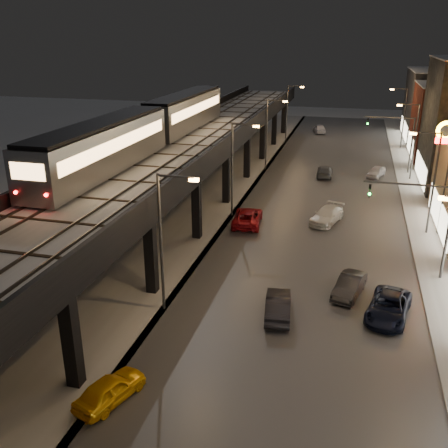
# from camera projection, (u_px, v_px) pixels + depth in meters

# --- Properties ---
(road_surface) EXTENTS (17.00, 120.00, 0.06)m
(road_surface) POSITION_uv_depth(u_px,v_px,m) (321.00, 210.00, 49.92)
(road_surface) COLOR #46474D
(road_surface) RESTS_ON ground
(sidewalk_right) EXTENTS (4.00, 120.00, 0.14)m
(sidewalk_right) POSITION_uv_depth(u_px,v_px,m) (427.00, 218.00, 47.52)
(sidewalk_right) COLOR #9FA1A8
(sidewalk_right) RESTS_ON ground
(under_viaduct_pavement) EXTENTS (11.00, 120.00, 0.06)m
(under_viaduct_pavement) POSITION_uv_depth(u_px,v_px,m) (193.00, 199.00, 53.15)
(under_viaduct_pavement) COLOR #9FA1A8
(under_viaduct_pavement) RESTS_ON ground
(elevated_viaduct) EXTENTS (9.00, 100.00, 6.30)m
(elevated_viaduct) POSITION_uv_depth(u_px,v_px,m) (181.00, 154.00, 48.30)
(elevated_viaduct) COLOR black
(elevated_viaduct) RESTS_ON ground
(viaduct_trackbed) EXTENTS (8.40, 100.00, 0.32)m
(viaduct_trackbed) POSITION_uv_depth(u_px,v_px,m) (181.00, 146.00, 48.14)
(viaduct_trackbed) COLOR #B2B7C1
(viaduct_trackbed) RESTS_ON elevated_viaduct
(viaduct_parapet_streetside) EXTENTS (0.30, 100.00, 1.10)m
(viaduct_parapet_streetside) POSITION_uv_depth(u_px,v_px,m) (225.00, 144.00, 46.96)
(viaduct_parapet_streetside) COLOR black
(viaduct_parapet_streetside) RESTS_ON elevated_viaduct
(viaduct_parapet_far) EXTENTS (0.30, 100.00, 1.10)m
(viaduct_parapet_far) POSITION_uv_depth(u_px,v_px,m) (140.00, 139.00, 49.04)
(viaduct_parapet_far) COLOR black
(viaduct_parapet_far) RESTS_ON elevated_viaduct
(building_f) EXTENTS (12.20, 16.20, 11.16)m
(building_f) POSITION_uv_depth(u_px,v_px,m) (446.00, 106.00, 81.00)
(building_f) COLOR #262628
(building_f) RESTS_ON ground
(streetlight_left_1) EXTENTS (2.57, 0.28, 9.00)m
(streetlight_left_1) POSITION_uv_depth(u_px,v_px,m) (165.00, 234.00, 30.10)
(streetlight_left_1) COLOR #38383A
(streetlight_left_1) RESTS_ON ground
(streetlight_left_2) EXTENTS (2.57, 0.28, 9.00)m
(streetlight_left_2) POSITION_uv_depth(u_px,v_px,m) (235.00, 164.00, 46.34)
(streetlight_left_2) COLOR #38383A
(streetlight_left_2) RESTS_ON ground
(streetlight_right_2) EXTENTS (2.56, 0.28, 9.00)m
(streetlight_right_2) POSITION_uv_depth(u_px,v_px,m) (431.00, 176.00, 42.24)
(streetlight_right_2) COLOR #38383A
(streetlight_right_2) RESTS_ON ground
(streetlight_left_3) EXTENTS (2.57, 0.28, 9.00)m
(streetlight_left_3) POSITION_uv_depth(u_px,v_px,m) (269.00, 130.00, 62.59)
(streetlight_left_3) COLOR #38383A
(streetlight_left_3) RESTS_ON ground
(streetlight_right_3) EXTENTS (2.56, 0.28, 9.00)m
(streetlight_right_3) POSITION_uv_depth(u_px,v_px,m) (413.00, 137.00, 58.49)
(streetlight_right_3) COLOR #38383A
(streetlight_right_3) RESTS_ON ground
(streetlight_left_4) EXTENTS (2.57, 0.28, 9.00)m
(streetlight_left_4) POSITION_uv_depth(u_px,v_px,m) (289.00, 110.00, 78.84)
(streetlight_left_4) COLOR #38383A
(streetlight_left_4) RESTS_ON ground
(streetlight_right_4) EXTENTS (2.56, 0.28, 9.00)m
(streetlight_right_4) POSITION_uv_depth(u_px,v_px,m) (403.00, 114.00, 74.74)
(streetlight_right_4) COLOR #38383A
(streetlight_right_4) RESTS_ON ground
(traffic_light_rig_a) EXTENTS (6.10, 0.34, 7.00)m
(traffic_light_rig_a) POSITION_uv_depth(u_px,v_px,m) (432.00, 219.00, 34.60)
(traffic_light_rig_a) COLOR #38383A
(traffic_light_rig_a) RESTS_ON ground
(traffic_light_rig_b) EXTENTS (6.10, 0.34, 7.00)m
(traffic_light_rig_b) POSITION_uv_depth(u_px,v_px,m) (403.00, 138.00, 61.67)
(traffic_light_rig_b) COLOR #38383A
(traffic_light_rig_b) RESTS_ON ground
(subway_train) EXTENTS (3.13, 38.20, 3.75)m
(subway_train) POSITION_uv_depth(u_px,v_px,m) (152.00, 125.00, 46.95)
(subway_train) COLOR gray
(subway_train) RESTS_ON viaduct_trackbed
(car_taxi) EXTENTS (2.70, 4.13, 1.31)m
(car_taxi) POSITION_uv_depth(u_px,v_px,m) (110.00, 390.00, 23.80)
(car_taxi) COLOR #EDAA0D
(car_taxi) RESTS_ON ground
(car_near_white) EXTENTS (2.07, 4.51, 1.43)m
(car_near_white) POSITION_uv_depth(u_px,v_px,m) (278.00, 306.00, 31.02)
(car_near_white) COLOR black
(car_near_white) RESTS_ON ground
(car_mid_silver) EXTENTS (2.99, 5.56, 1.48)m
(car_mid_silver) POSITION_uv_depth(u_px,v_px,m) (247.00, 218.00, 45.81)
(car_mid_silver) COLOR maroon
(car_mid_silver) RESTS_ON ground
(car_mid_dark) EXTENTS (1.98, 4.59, 1.32)m
(car_mid_dark) POSITION_uv_depth(u_px,v_px,m) (325.00, 172.00, 61.27)
(car_mid_dark) COLOR #555964
(car_mid_dark) RESTS_ON ground
(car_far_white) EXTENTS (2.78, 4.78, 1.53)m
(car_far_white) POSITION_uv_depth(u_px,v_px,m) (319.00, 129.00, 88.06)
(car_far_white) COLOR silver
(car_far_white) RESTS_ON ground
(car_onc_silver) EXTENTS (2.39, 4.35, 1.36)m
(car_onc_silver) POSITION_uv_depth(u_px,v_px,m) (349.00, 286.00, 33.49)
(car_onc_silver) COLOR black
(car_onc_silver) RESTS_ON ground
(car_onc_dark) EXTENTS (3.27, 5.38, 1.40)m
(car_onc_dark) POSITION_uv_depth(u_px,v_px,m) (388.00, 308.00, 30.85)
(car_onc_dark) COLOR black
(car_onc_dark) RESTS_ON ground
(car_onc_white) EXTENTS (3.31, 5.25, 1.42)m
(car_onc_white) POSITION_uv_depth(u_px,v_px,m) (327.00, 216.00, 46.35)
(car_onc_white) COLOR white
(car_onc_white) RESTS_ON ground
(car_onc_red) EXTENTS (2.63, 4.00, 1.27)m
(car_onc_red) POSITION_uv_depth(u_px,v_px,m) (376.00, 172.00, 61.20)
(car_onc_red) COLOR silver
(car_onc_red) RESTS_ON ground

